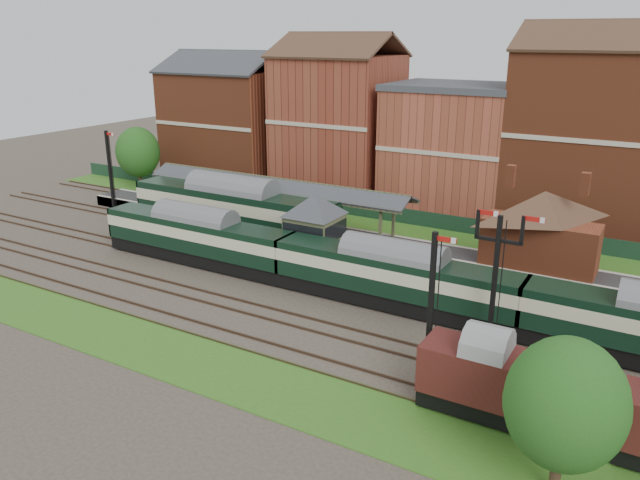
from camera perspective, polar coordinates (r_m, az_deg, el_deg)
The scene contains 18 objects.
ground at distance 43.69m, azimuth 0.72°, elevation -4.83°, with size 160.00×160.00×0.00m, color #473D33.
grass_back at distance 57.28m, azimuth 8.65°, elevation 0.72°, with size 90.00×4.50×0.06m, color #2D6619.
grass_front at distance 34.84m, azimuth -9.28°, elevation -11.48°, with size 90.00×5.00×0.06m, color #2D6619.
fence at distance 58.86m, azimuth 9.42°, elevation 1.90°, with size 90.00×0.12×1.50m, color #193823.
platform at distance 53.77m, azimuth 1.22°, elevation 0.28°, with size 55.00×3.40×1.00m, color #2D2D2D.
signal_box at distance 46.63m, azimuth -0.50°, elevation 0.88°, with size 5.40×5.40×6.00m.
brick_hut at distance 43.98m, azimuth 8.52°, elevation -3.20°, with size 3.20×2.64×2.94m.
station_building at distance 47.26m, azimuth 19.57°, elevation 1.00°, with size 8.10×8.10×5.90m.
canopy at distance 55.71m, azimuth -4.17°, elevation 5.24°, with size 26.00×3.89×4.08m.
semaphore_bracket at distance 35.65m, azimuth 15.78°, elevation -3.04°, with size 3.60×0.25×8.18m.
semaphore_platform_end at distance 67.00m, azimuth -18.65°, elevation 6.20°, with size 1.23×0.25×8.00m.
semaphore_siding at distance 32.35m, azimuth 10.14°, elevation -5.77°, with size 1.23×0.25×8.00m.
town_backdrop at distance 63.99m, azimuth 11.87°, elevation 8.83°, with size 69.00×10.00×16.00m.
dmu_train at distance 40.83m, azimuth 6.70°, elevation -3.25°, with size 49.98×2.63×3.84m.
platform_railcar at distance 54.92m, azimuth -7.93°, elevation 2.87°, with size 20.01×3.15×4.61m.
goods_van_a at distance 30.72m, azimuth 14.80°, elevation -11.99°, with size 5.84×2.53×3.54m.
tree_far at distance 25.87m, azimuth 21.52°, elevation -13.80°, with size 4.57×4.57×6.67m.
tree_back at distance 74.33m, azimuth -16.31°, elevation 7.72°, with size 4.93×4.93×7.21m.
Camera 1 is at (19.77, -34.92, 17.28)m, focal length 35.00 mm.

